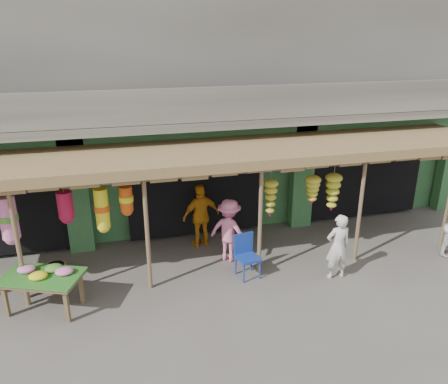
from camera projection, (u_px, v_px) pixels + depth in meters
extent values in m
plane|color=#514C47|center=(215.00, 274.00, 10.13)|extent=(80.00, 80.00, 0.00)
cube|color=gray|center=(174.00, 41.00, 12.93)|extent=(16.00, 6.00, 4.00)
cube|color=#2D6033|center=(178.00, 154.00, 14.28)|extent=(16.00, 5.70, 3.00)
cube|color=gray|center=(198.00, 123.00, 10.51)|extent=(16.00, 0.90, 0.22)
cube|color=gray|center=(201.00, 105.00, 9.98)|extent=(16.00, 0.10, 0.80)
cube|color=#2D6033|center=(195.00, 134.00, 11.00)|extent=(16.00, 0.35, 0.35)
cube|color=black|center=(190.00, 179.00, 12.38)|extent=(3.60, 2.00, 2.50)
cube|color=black|center=(348.00, 166.00, 13.58)|extent=(3.60, 2.00, 2.50)
cube|color=#2D6033|center=(77.00, 195.00, 10.75)|extent=(0.60, 0.35, 3.00)
cube|color=#2D6033|center=(302.00, 175.00, 12.18)|extent=(0.60, 0.35, 3.00)
cylinder|color=brown|center=(19.00, 248.00, 8.54)|extent=(0.09, 0.09, 2.60)
cylinder|color=brown|center=(147.00, 234.00, 9.14)|extent=(0.09, 0.09, 2.60)
cylinder|color=brown|center=(260.00, 221.00, 9.74)|extent=(0.09, 0.09, 2.60)
cylinder|color=brown|center=(360.00, 210.00, 10.33)|extent=(0.09, 0.09, 2.60)
cylinder|color=brown|center=(205.00, 175.00, 9.02)|extent=(12.90, 0.08, 0.08)
cylinder|color=brown|center=(67.00, 187.00, 8.78)|extent=(5.50, 0.06, 0.06)
cube|color=brown|center=(205.00, 152.00, 10.01)|extent=(14.00, 2.70, 0.22)
cube|color=brown|center=(6.00, 302.00, 8.51)|extent=(0.10, 0.10, 0.67)
cube|color=brown|center=(67.00, 307.00, 8.35)|extent=(0.10, 0.10, 0.67)
cube|color=brown|center=(24.00, 284.00, 9.10)|extent=(0.10, 0.10, 0.67)
cube|color=brown|center=(81.00, 289.00, 8.93)|extent=(0.10, 0.10, 0.67)
cube|color=brown|center=(42.00, 279.00, 8.59)|extent=(1.68, 1.35, 0.06)
cube|color=#26661E|center=(41.00, 276.00, 8.57)|extent=(1.75, 1.41, 0.03)
ellipsoid|color=pink|center=(26.00, 269.00, 8.69)|extent=(0.35, 0.29, 0.15)
ellipsoid|color=yellow|center=(38.00, 276.00, 8.45)|extent=(0.35, 0.29, 0.15)
ellipsoid|color=pink|center=(64.00, 271.00, 8.61)|extent=(0.35, 0.29, 0.15)
ellipsoid|color=#559D34|center=(54.00, 268.00, 8.72)|extent=(0.35, 0.29, 0.15)
cylinder|color=navy|center=(244.00, 274.00, 9.69)|extent=(0.04, 0.04, 0.45)
cylinder|color=navy|center=(260.00, 270.00, 9.85)|extent=(0.04, 0.04, 0.45)
cylinder|color=navy|center=(236.00, 265.00, 10.04)|extent=(0.04, 0.04, 0.45)
cylinder|color=navy|center=(251.00, 262.00, 10.20)|extent=(0.04, 0.04, 0.45)
cube|color=navy|center=(248.00, 258.00, 9.86)|extent=(0.55, 0.55, 0.06)
cube|color=navy|center=(243.00, 243.00, 9.96)|extent=(0.48, 0.13, 0.51)
cylinder|color=olive|center=(56.00, 269.00, 10.15)|extent=(0.63, 0.63, 0.20)
imported|color=silver|center=(338.00, 247.00, 9.73)|extent=(0.57, 0.38, 1.55)
imported|color=orange|center=(201.00, 216.00, 11.18)|extent=(1.06, 0.61, 1.69)
imported|color=pink|center=(229.00, 230.00, 10.50)|extent=(1.15, 1.12, 1.57)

